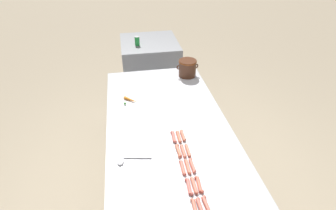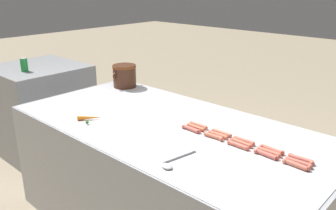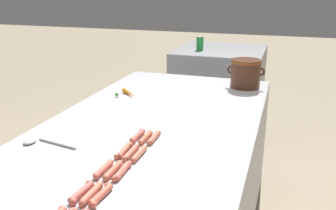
{
  "view_description": "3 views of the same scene",
  "coord_description": "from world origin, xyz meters",
  "px_view_note": "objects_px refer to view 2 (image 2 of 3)",
  "views": [
    {
      "loc": [
        -0.33,
        -1.83,
        2.33
      ],
      "look_at": [
        0.04,
        0.23,
        0.89
      ],
      "focal_mm": 28.14,
      "sensor_mm": 36.0,
      "label": 1
    },
    {
      "loc": [
        -1.62,
        -1.48,
        1.74
      ],
      "look_at": [
        0.06,
        0.06,
        0.94
      ],
      "focal_mm": 38.06,
      "sensor_mm": 36.0,
      "label": 2
    },
    {
      "loc": [
        0.65,
        -1.67,
        1.54
      ],
      "look_at": [
        0.1,
        0.02,
        0.95
      ],
      "focal_mm": 39.36,
      "sensor_mm": 36.0,
      "label": 3
    }
  ],
  "objects_px": {
    "hot_dog_3": "(213,136)",
    "bean_pot": "(125,75)",
    "hot_dog_6": "(269,152)",
    "hot_dog_7": "(241,143)",
    "hot_dog_2": "(238,145)",
    "carrot": "(90,118)",
    "hot_dog_10": "(301,159)",
    "hot_dog_8": "(218,135)",
    "soda_can": "(24,65)",
    "hot_dog_14": "(198,125)",
    "hot_dog_12": "(244,141)",
    "hot_dog_4": "(191,129)",
    "hot_dog_0": "(296,165)",
    "hot_dog_1": "(266,154)",
    "serving_spoon": "(171,163)",
    "back_cabinet": "(42,110)",
    "hot_dog_9": "(196,127)",
    "hot_dog_13": "(222,133)",
    "hot_dog_11": "(272,150)",
    "hot_dog_5": "(299,162)"
  },
  "relations": [
    {
      "from": "hot_dog_3",
      "to": "bean_pot",
      "type": "height_order",
      "value": "bean_pot"
    },
    {
      "from": "hot_dog_6",
      "to": "hot_dog_7",
      "type": "distance_m",
      "value": 0.17
    },
    {
      "from": "hot_dog_2",
      "to": "hot_dog_3",
      "type": "bearing_deg",
      "value": 88.12
    },
    {
      "from": "carrot",
      "to": "hot_dog_10",
      "type": "bearing_deg",
      "value": -72.81
    },
    {
      "from": "hot_dog_6",
      "to": "hot_dog_8",
      "type": "relative_size",
      "value": 1.0
    },
    {
      "from": "soda_can",
      "to": "hot_dog_6",
      "type": "bearing_deg",
      "value": -85.42
    },
    {
      "from": "hot_dog_6",
      "to": "hot_dog_14",
      "type": "xyz_separation_m",
      "value": [
        0.04,
        0.52,
        0.0
      ]
    },
    {
      "from": "hot_dog_3",
      "to": "soda_can",
      "type": "distance_m",
      "value": 2.06
    },
    {
      "from": "hot_dog_3",
      "to": "hot_dog_12",
      "type": "relative_size",
      "value": 1.0
    },
    {
      "from": "hot_dog_4",
      "to": "hot_dog_7",
      "type": "xyz_separation_m",
      "value": [
        0.04,
        -0.34,
        0.0
      ]
    },
    {
      "from": "hot_dog_10",
      "to": "soda_can",
      "type": "bearing_deg",
      "value": 95.13
    },
    {
      "from": "hot_dog_0",
      "to": "bean_pot",
      "type": "xyz_separation_m",
      "value": [
        0.37,
        1.76,
        0.1
      ]
    },
    {
      "from": "hot_dog_0",
      "to": "hot_dog_8",
      "type": "distance_m",
      "value": 0.51
    },
    {
      "from": "hot_dog_1",
      "to": "serving_spoon",
      "type": "distance_m",
      "value": 0.52
    },
    {
      "from": "back_cabinet",
      "to": "hot_dog_14",
      "type": "distance_m",
      "value": 2.03
    },
    {
      "from": "hot_dog_6",
      "to": "hot_dog_7",
      "type": "xyz_separation_m",
      "value": [
        -0.0,
        0.17,
        0.0
      ]
    },
    {
      "from": "soda_can",
      "to": "hot_dog_3",
      "type": "bearing_deg",
      "value": -85.68
    },
    {
      "from": "hot_dog_7",
      "to": "hot_dog_9",
      "type": "height_order",
      "value": "same"
    },
    {
      "from": "hot_dog_13",
      "to": "soda_can",
      "type": "relative_size",
      "value": 1.18
    },
    {
      "from": "hot_dog_2",
      "to": "hot_dog_4",
      "type": "height_order",
      "value": "same"
    },
    {
      "from": "hot_dog_11",
      "to": "hot_dog_5",
      "type": "bearing_deg",
      "value": -103.12
    },
    {
      "from": "hot_dog_11",
      "to": "carrot",
      "type": "distance_m",
      "value": 1.21
    },
    {
      "from": "back_cabinet",
      "to": "soda_can",
      "type": "xyz_separation_m",
      "value": [
        -0.18,
        -0.12,
        0.53
      ]
    },
    {
      "from": "hot_dog_5",
      "to": "hot_dog_4",
      "type": "bearing_deg",
      "value": 93.14
    },
    {
      "from": "hot_dog_14",
      "to": "hot_dog_9",
      "type": "bearing_deg",
      "value": -165.99
    },
    {
      "from": "hot_dog_1",
      "to": "hot_dog_14",
      "type": "bearing_deg",
      "value": 81.85
    },
    {
      "from": "hot_dog_9",
      "to": "soda_can",
      "type": "xyz_separation_m",
      "value": [
        -0.19,
        1.89,
        0.15
      ]
    },
    {
      "from": "hot_dog_0",
      "to": "hot_dog_6",
      "type": "relative_size",
      "value": 1.0
    },
    {
      "from": "hot_dog_11",
      "to": "bean_pot",
      "type": "xyz_separation_m",
      "value": [
        0.3,
        1.58,
        0.1
      ]
    },
    {
      "from": "hot_dog_6",
      "to": "hot_dog_10",
      "type": "bearing_deg",
      "value": -76.93
    },
    {
      "from": "serving_spoon",
      "to": "bean_pot",
      "type": "bearing_deg",
      "value": 58.37
    },
    {
      "from": "hot_dog_1",
      "to": "hot_dog_7",
      "type": "bearing_deg",
      "value": 79.2
    },
    {
      "from": "hot_dog_10",
      "to": "carrot",
      "type": "relative_size",
      "value": 0.98
    },
    {
      "from": "hot_dog_3",
      "to": "hot_dog_5",
      "type": "xyz_separation_m",
      "value": [
        0.03,
        -0.52,
        0.0
      ]
    },
    {
      "from": "hot_dog_5",
      "to": "hot_dog_11",
      "type": "xyz_separation_m",
      "value": [
        0.04,
        0.17,
        0.0
      ]
    },
    {
      "from": "hot_dog_0",
      "to": "hot_dog_2",
      "type": "xyz_separation_m",
      "value": [
        -0.0,
        0.34,
        0.0
      ]
    },
    {
      "from": "hot_dog_2",
      "to": "hot_dog_7",
      "type": "bearing_deg",
      "value": 4.06
    },
    {
      "from": "hot_dog_5",
      "to": "hot_dog_13",
      "type": "xyz_separation_m",
      "value": [
        0.04,
        0.51,
        0.0
      ]
    },
    {
      "from": "back_cabinet",
      "to": "hot_dog_5",
      "type": "bearing_deg",
      "value": -89.83
    },
    {
      "from": "hot_dog_8",
      "to": "hot_dog_10",
      "type": "bearing_deg",
      "value": -85.66
    },
    {
      "from": "hot_dog_3",
      "to": "hot_dog_13",
      "type": "relative_size",
      "value": 1.0
    },
    {
      "from": "hot_dog_2",
      "to": "carrot",
      "type": "bearing_deg",
      "value": 108.4
    },
    {
      "from": "hot_dog_3",
      "to": "hot_dog_13",
      "type": "distance_m",
      "value": 0.08
    },
    {
      "from": "back_cabinet",
      "to": "hot_dog_3",
      "type": "xyz_separation_m",
      "value": [
        -0.02,
        -2.17,
        0.38
      ]
    },
    {
      "from": "hot_dog_12",
      "to": "hot_dog_5",
      "type": "bearing_deg",
      "value": -96.22
    },
    {
      "from": "hot_dog_7",
      "to": "bean_pot",
      "type": "bearing_deg",
      "value": 76.67
    },
    {
      "from": "hot_dog_2",
      "to": "hot_dog_7",
      "type": "relative_size",
      "value": 1.0
    },
    {
      "from": "hot_dog_1",
      "to": "hot_dog_12",
      "type": "relative_size",
      "value": 1.0
    },
    {
      "from": "back_cabinet",
      "to": "hot_dog_13",
      "type": "xyz_separation_m",
      "value": [
        0.05,
        -2.18,
        0.38
      ]
    },
    {
      "from": "hot_dog_0",
      "to": "hot_dog_11",
      "type": "relative_size",
      "value": 1.0
    }
  ]
}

